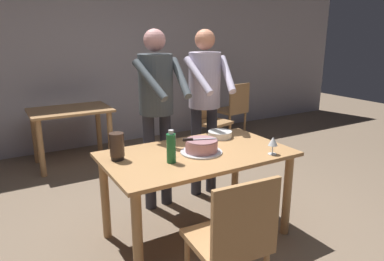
{
  "coord_description": "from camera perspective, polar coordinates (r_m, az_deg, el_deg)",
  "views": [
    {
      "loc": [
        -1.39,
        -2.3,
        1.68
      ],
      "look_at": [
        0.03,
        0.13,
        0.9
      ],
      "focal_mm": 32.83,
      "sensor_mm": 36.0,
      "label": 1
    }
  ],
  "objects": [
    {
      "name": "back_wall",
      "position": [
        5.49,
        -15.91,
        11.52
      ],
      "size": [
        10.0,
        0.12,
        2.7
      ],
      "primitive_type": "cube",
      "color": "#ADA8B2",
      "rests_on": "ground_plane"
    },
    {
      "name": "background_table",
      "position": [
        4.82,
        -19.06,
        1.44
      ],
      "size": [
        1.0,
        0.7,
        0.74
      ],
      "color": "tan",
      "rests_on": "ground_plane"
    },
    {
      "name": "person_cutting_cake",
      "position": [
        3.29,
        -5.76,
        4.86
      ],
      "size": [
        0.47,
        0.56,
        1.72
      ],
      "color": "#2D2D38",
      "rests_on": "ground_plane"
    },
    {
      "name": "background_chair_1",
      "position": [
        5.84,
        6.73,
        3.69
      ],
      "size": [
        0.51,
        0.51,
        0.9
      ],
      "color": "tan",
      "rests_on": "ground_plane"
    },
    {
      "name": "water_bottle",
      "position": [
        2.6,
        -3.4,
        -2.8
      ],
      "size": [
        0.07,
        0.07,
        0.25
      ],
      "color": "#1E6B38",
      "rests_on": "main_dining_table"
    },
    {
      "name": "main_dining_table",
      "position": [
        2.88,
        0.82,
        -5.73
      ],
      "size": [
        1.5,
        0.87,
        0.75
      ],
      "color": "tan",
      "rests_on": "ground_plane"
    },
    {
      "name": "ground_plane",
      "position": [
        3.17,
        0.78,
        -16.51
      ],
      "size": [
        14.0,
        14.0,
        0.0
      ],
      "primitive_type": "plane",
      "color": "#7A6651"
    },
    {
      "name": "hurricane_lamp",
      "position": [
        2.71,
        -12.1,
        -2.52
      ],
      "size": [
        0.11,
        0.11,
        0.21
      ],
      "color": "black",
      "rests_on": "main_dining_table"
    },
    {
      "name": "cake_on_platter",
      "position": [
        2.82,
        1.54,
        -2.64
      ],
      "size": [
        0.34,
        0.34,
        0.11
      ],
      "color": "silver",
      "rests_on": "main_dining_table"
    },
    {
      "name": "wine_glass_near",
      "position": [
        2.84,
        13.02,
        -1.81
      ],
      "size": [
        0.08,
        0.08,
        0.14
      ],
      "color": "silver",
      "rests_on": "main_dining_table"
    },
    {
      "name": "cake_knife",
      "position": [
        2.79,
        0.1,
        -1.46
      ],
      "size": [
        0.26,
        0.11,
        0.02
      ],
      "color": "silver",
      "rests_on": "cake_on_platter"
    },
    {
      "name": "chair_near_side",
      "position": [
        2.22,
        6.62,
        -16.92
      ],
      "size": [
        0.47,
        0.47,
        0.9
      ],
      "color": "tan",
      "rests_on": "ground_plane"
    },
    {
      "name": "background_chair_0",
      "position": [
        5.13,
        2.72,
        2.13
      ],
      "size": [
        0.54,
        0.54,
        0.9
      ],
      "color": "tan",
      "rests_on": "ground_plane"
    },
    {
      "name": "person_standing_beside",
      "position": [
        3.57,
        2.09,
        5.78
      ],
      "size": [
        0.46,
        0.57,
        1.72
      ],
      "color": "#2D2D38",
      "rests_on": "ground_plane"
    },
    {
      "name": "plate_stack",
      "position": [
        3.24,
        4.57,
        -0.62
      ],
      "size": [
        0.22,
        0.22,
        0.06
      ],
      "color": "white",
      "rests_on": "main_dining_table"
    }
  ]
}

